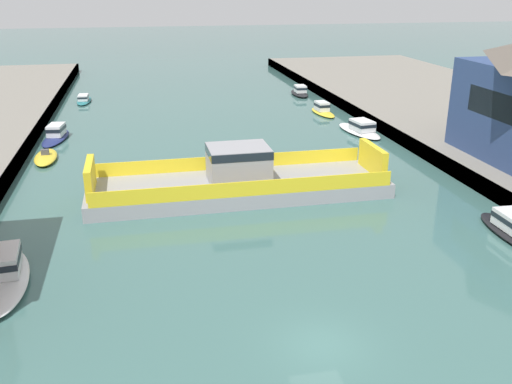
{
  "coord_description": "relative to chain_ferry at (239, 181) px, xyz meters",
  "views": [
    {
      "loc": [
        -7.29,
        -20.35,
        15.41
      ],
      "look_at": [
        0.0,
        14.82,
        2.0
      ],
      "focal_mm": 39.48,
      "sensor_mm": 36.0,
      "label": 1
    }
  ],
  "objects": [
    {
      "name": "moored_boat_near_right",
      "position": [
        15.78,
        38.3,
        -0.58
      ],
      "size": [
        2.22,
        5.83,
        1.52
      ],
      "color": "black",
      "rests_on": "ground"
    },
    {
      "name": "moored_boat_far_right",
      "position": [
        -15.9,
        12.56,
        -0.87
      ],
      "size": [
        2.23,
        5.72,
        1.02
      ],
      "color": "yellow",
      "rests_on": "ground"
    },
    {
      "name": "chain_ferry",
      "position": [
        0.0,
        0.0,
        0.0
      ],
      "size": [
        22.88,
        6.85,
        3.86
      ],
      "color": "#939399",
      "rests_on": "ground"
    },
    {
      "name": "ground_plane",
      "position": [
        0.33,
        -19.76,
        -1.15
      ],
      "size": [
        400.0,
        400.0,
        0.0
      ],
      "primitive_type": "plane",
      "color": "#3D6660"
    },
    {
      "name": "moored_boat_upstream_a",
      "position": [
        16.21,
        15.84,
        -0.56
      ],
      "size": [
        3.68,
        7.96,
        1.55
      ],
      "color": "white",
      "rests_on": "ground"
    },
    {
      "name": "moored_boat_near_left",
      "position": [
        -15.03,
        -10.87,
        -0.49
      ],
      "size": [
        3.56,
        8.17,
        1.76
      ],
      "color": "white",
      "rests_on": "ground"
    },
    {
      "name": "moored_boat_mid_left",
      "position": [
        -15.84,
        20.0,
        -0.56
      ],
      "size": [
        3.04,
        7.37,
        1.53
      ],
      "color": "navy",
      "rests_on": "ground"
    },
    {
      "name": "moored_boat_upstream_b",
      "position": [
        15.24,
        26.11,
        -0.58
      ],
      "size": [
        2.32,
        6.04,
        1.46
      ],
      "color": "yellow",
      "rests_on": "ground"
    },
    {
      "name": "moored_boat_mid_right",
      "position": [
        -14.53,
        39.57,
        -0.74
      ],
      "size": [
        1.98,
        6.36,
        1.1
      ],
      "color": "#237075",
      "rests_on": "ground"
    }
  ]
}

